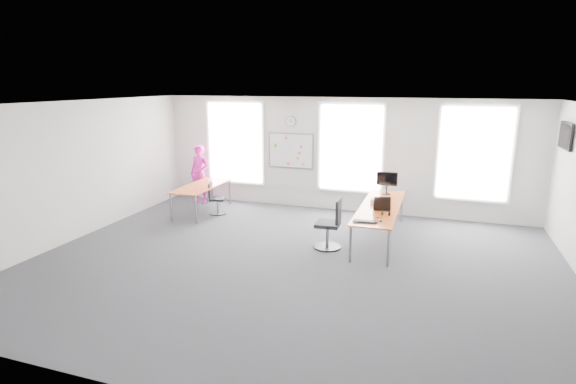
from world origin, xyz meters
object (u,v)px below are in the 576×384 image
(chair_left, at_px, (216,200))
(keyboard, at_px, (365,222))
(desk_left, at_px, (202,187))
(chair_right, at_px, (331,226))
(desk_right, at_px, (380,208))
(monitor, at_px, (387,181))
(person, at_px, (200,174))
(headphones, at_px, (386,213))

(chair_left, bearing_deg, keyboard, -130.75)
(desk_left, relative_size, keyboard, 4.39)
(desk_left, bearing_deg, chair_right, -21.58)
(desk_left, bearing_deg, desk_right, -7.73)
(keyboard, bearing_deg, desk_left, 142.33)
(desk_right, height_order, chair_right, chair_right)
(chair_right, bearing_deg, monitor, 153.02)
(chair_right, bearing_deg, person, -121.55)
(headphones, bearing_deg, keyboard, -99.51)
(chair_left, height_order, person, person)
(desk_right, relative_size, person, 1.87)
(desk_left, relative_size, person, 1.22)
(monitor, bearing_deg, chair_right, -116.00)
(person, height_order, monitor, person)
(keyboard, xyz_separation_m, monitor, (0.14, 2.37, 0.32))
(monitor, bearing_deg, keyboard, -95.15)
(chair_right, height_order, headphones, chair_right)
(desk_left, xyz_separation_m, person, (-0.55, 0.89, 0.16))
(chair_left, xyz_separation_m, monitor, (4.33, 0.48, 0.72))
(person, bearing_deg, desk_right, -5.97)
(chair_left, bearing_deg, monitor, -100.18)
(keyboard, bearing_deg, chair_right, 137.86)
(chair_right, height_order, keyboard, chair_right)
(chair_left, relative_size, headphones, 4.82)
(desk_right, distance_m, headphones, 0.70)
(chair_left, distance_m, person, 1.40)
(desk_left, bearing_deg, person, 121.80)
(chair_right, xyz_separation_m, person, (-4.40, 2.41, 0.36))
(headphones, bearing_deg, chair_left, -176.65)
(desk_left, distance_m, chair_left, 0.51)
(monitor, bearing_deg, desk_right, -91.96)
(chair_right, height_order, chair_left, chair_right)
(headphones, bearing_deg, desk_right, 125.47)
(chair_right, distance_m, keyboard, 0.90)
(person, bearing_deg, monitor, 5.60)
(desk_left, xyz_separation_m, keyboard, (4.60, -1.90, 0.09))
(keyboard, bearing_deg, person, 136.31)
(chair_left, bearing_deg, desk_right, -114.75)
(desk_left, distance_m, monitor, 4.77)
(chair_right, xyz_separation_m, keyboard, (0.75, -0.38, 0.30))
(chair_right, xyz_separation_m, chair_left, (-3.44, 1.50, -0.10))
(desk_right, xyz_separation_m, headphones, (0.19, -0.66, 0.10))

